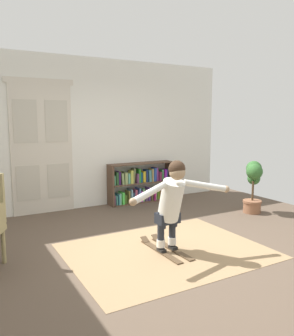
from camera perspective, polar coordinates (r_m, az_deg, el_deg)
name	(u,v)px	position (r m, az deg, el deg)	size (l,w,h in m)	color
ground_plane	(159,248)	(4.76, 1.95, -13.16)	(7.20, 7.20, 0.00)	brown
back_wall	(90,134)	(6.79, -9.52, 5.70)	(6.00, 0.10, 2.90)	silver
double_door	(42,147)	(6.49, -17.14, 3.39)	(1.22, 0.05, 2.45)	beige
rug	(166,251)	(4.65, 3.27, -13.65)	(2.54, 1.97, 0.01)	#987A55
bookshelf	(140,184)	(7.14, -1.15, -2.76)	(1.43, 0.30, 0.83)	brown
potted_plant	(253,183)	(6.62, 17.39, -2.34)	(0.40, 0.41, 0.96)	brown
skis_pair	(165,249)	(4.67, 3.04, -13.31)	(0.28, 0.92, 0.07)	brown
person_skier	(172,199)	(4.33, 4.21, -5.20)	(1.46, 0.53, 1.16)	white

